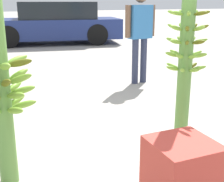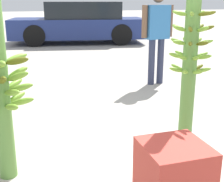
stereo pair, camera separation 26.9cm
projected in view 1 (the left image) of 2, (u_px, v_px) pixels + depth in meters
banana_stalk_left at (0, 87)px, 2.26m from camera, size 0.50×0.50×1.55m
banana_stalk_center at (186, 56)px, 2.86m from camera, size 0.39×0.39×1.72m
vendor_person at (140, 29)px, 5.18m from camera, size 0.59×0.23×1.55m
parked_car at (54, 23)px, 10.21m from camera, size 4.59×2.50×1.34m
produce_crate at (181, 170)px, 2.22m from camera, size 0.44×0.44×0.44m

